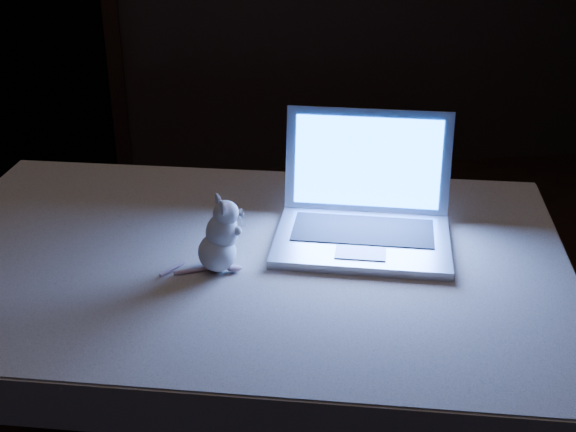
{
  "coord_description": "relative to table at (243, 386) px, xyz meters",
  "views": [
    {
      "loc": [
        -0.21,
        -1.67,
        1.71
      ],
      "look_at": [
        0.01,
        0.05,
        0.88
      ],
      "focal_mm": 48.0,
      "sensor_mm": 36.0,
      "label": 1
    }
  ],
  "objects": [
    {
      "name": "table",
      "position": [
        0.0,
        0.0,
        0.0
      ],
      "size": [
        1.68,
        1.29,
        0.8
      ],
      "primitive_type": null,
      "rotation": [
        0.0,
        0.0,
        -0.24
      ],
      "color": "black",
      "rests_on": "floor"
    },
    {
      "name": "plush_mouse",
      "position": [
        -0.06,
        -0.07,
        0.5
      ],
      "size": [
        0.18,
        0.18,
        0.18
      ],
      "primitive_type": null,
      "rotation": [
        0.0,
        0.0,
        -0.46
      ],
      "color": "silver",
      "rests_on": "tablecloth"
    },
    {
      "name": "tablecloth",
      "position": [
        0.04,
        -0.05,
        0.35
      ],
      "size": [
        1.89,
        1.6,
        0.11
      ],
      "primitive_type": null,
      "rotation": [
        0.0,
        0.0,
        -0.39
      ],
      "color": "beige",
      "rests_on": "table"
    },
    {
      "name": "laptop",
      "position": [
        0.31,
        0.0,
        0.56
      ],
      "size": [
        0.52,
        0.48,
        0.3
      ],
      "primitive_type": null,
      "rotation": [
        0.0,
        0.0,
        -0.26
      ],
      "color": "silver",
      "rests_on": "tablecloth"
    }
  ]
}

